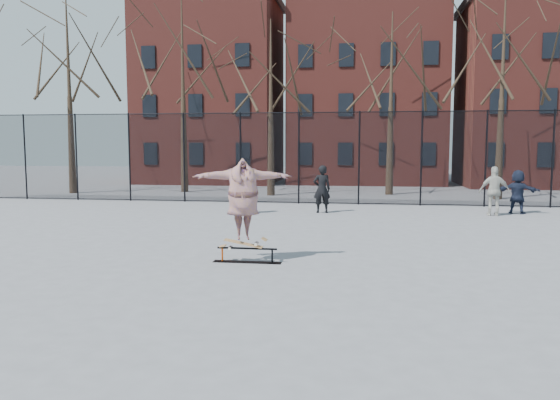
# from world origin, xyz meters

# --- Properties ---
(ground) EXTENTS (100.00, 100.00, 0.00)m
(ground) POSITION_xyz_m (0.00, 0.00, 0.00)
(ground) COLOR slate
(skate_rail) EXTENTS (1.51, 0.23, 0.33)m
(skate_rail) POSITION_xyz_m (-1.11, 0.91, 0.13)
(skate_rail) COLOR black
(skate_rail) RESTS_ON ground
(skateboard) EXTENTS (0.93, 0.22, 0.11)m
(skateboard) POSITION_xyz_m (-1.19, 0.91, 0.39)
(skateboard) COLOR olive
(skateboard) RESTS_ON skate_rail
(skater) EXTENTS (2.27, 1.23, 1.78)m
(skater) POSITION_xyz_m (-1.19, 0.91, 1.33)
(skater) COLOR #5C3483
(skater) RESTS_ON skateboard
(bystander_grey) EXTENTS (0.80, 0.55, 1.57)m
(bystander_grey) POSITION_xyz_m (-2.98, 9.24, 0.79)
(bystander_grey) COLOR slate
(bystander_grey) RESTS_ON ground
(bystander_black) EXTENTS (0.74, 0.56, 1.81)m
(bystander_black) POSITION_xyz_m (-0.15, 9.91, 0.90)
(bystander_black) COLOR black
(bystander_black) RESTS_ON ground
(bystander_white) EXTENTS (1.07, 0.49, 1.80)m
(bystander_white) POSITION_xyz_m (6.11, 10.02, 0.90)
(bystander_white) COLOR #B8B5AA
(bystander_white) RESTS_ON ground
(bystander_navy) EXTENTS (1.60, 1.02, 1.65)m
(bystander_navy) POSITION_xyz_m (7.11, 10.77, 0.82)
(bystander_navy) COLOR #1A2135
(bystander_navy) RESTS_ON ground
(fence) EXTENTS (34.03, 0.07, 4.00)m
(fence) POSITION_xyz_m (-0.01, 13.00, 2.05)
(fence) COLOR black
(fence) RESTS_ON ground
(tree_row) EXTENTS (33.66, 7.46, 10.67)m
(tree_row) POSITION_xyz_m (-0.25, 17.15, 7.36)
(tree_row) COLOR black
(tree_row) RESTS_ON ground
(rowhouses) EXTENTS (29.00, 7.00, 13.00)m
(rowhouses) POSITION_xyz_m (0.72, 26.00, 6.06)
(rowhouses) COLOR maroon
(rowhouses) RESTS_ON ground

